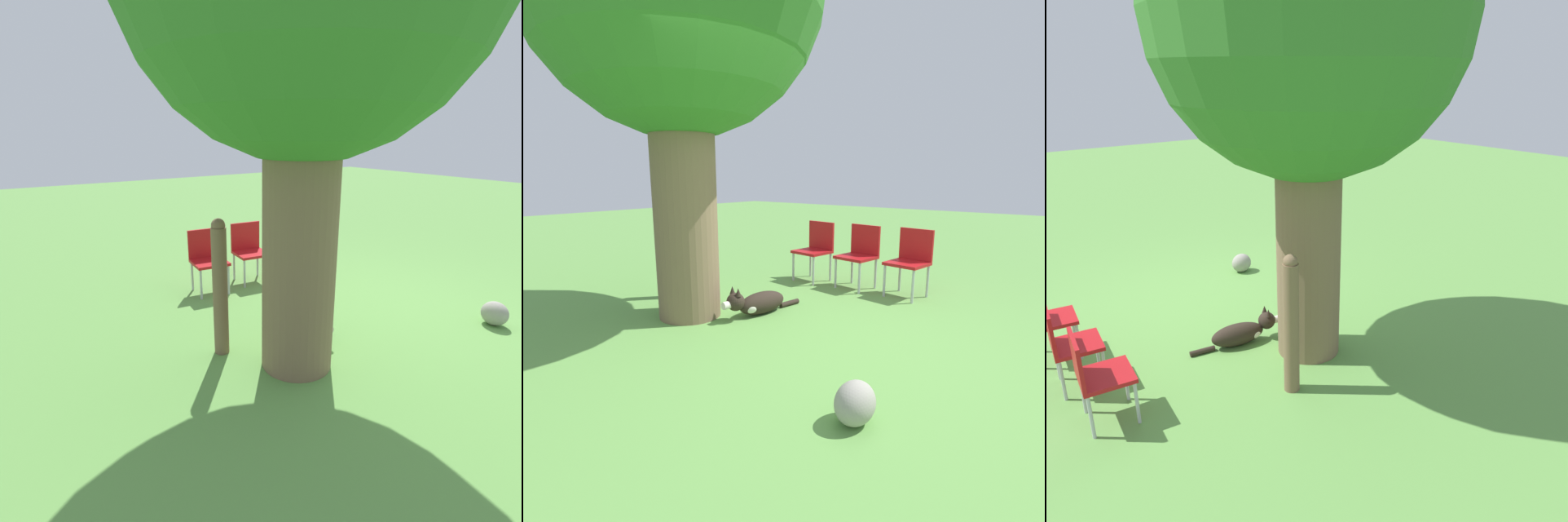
{
  "view_description": "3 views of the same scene",
  "coord_description": "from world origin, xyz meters",
  "views": [
    {
      "loc": [
        -2.95,
        3.53,
        2.07
      ],
      "look_at": [
        0.94,
        0.93,
        0.57
      ],
      "focal_mm": 28.0,
      "sensor_mm": 36.0,
      "label": 1
    },
    {
      "loc": [
        -2.93,
        -1.99,
        1.46
      ],
      "look_at": [
        0.74,
        1.02,
        0.47
      ],
      "focal_mm": 28.0,
      "sensor_mm": 36.0,
      "label": 2
    },
    {
      "loc": [
        2.57,
        5.11,
        2.79
      ],
      "look_at": [
        -0.28,
        1.5,
        1.05
      ],
      "focal_mm": 35.0,
      "sensor_mm": 36.0,
      "label": 3
    }
  ],
  "objects": [
    {
      "name": "garden_rock",
      "position": [
        -0.97,
        -0.93,
        0.13
      ],
      "size": [
        0.29,
        0.24,
        0.27
      ],
      "color": "gray",
      "rests_on": "ground_plane"
    },
    {
      "name": "red_chair_2",
      "position": [
        1.74,
        1.25,
        0.48
      ],
      "size": [
        0.47,
        0.49,
        0.83
      ],
      "rotation": [
        0.0,
        0.0,
        3.03
      ],
      "color": "#B21419",
      "rests_on": "ground_plane"
    },
    {
      "name": "ground_plane",
      "position": [
        0.0,
        0.0,
        0.0
      ],
      "size": [
        30.0,
        30.0,
        0.0
      ],
      "primitive_type": "plane",
      "color": "#609947"
    },
    {
      "name": "red_chair_1",
      "position": [
        1.78,
        0.58,
        0.48
      ],
      "size": [
        0.47,
        0.49,
        0.83
      ],
      "rotation": [
        0.0,
        0.0,
        3.03
      ],
      "color": "#B21419",
      "rests_on": "ground_plane"
    },
    {
      "name": "fence_post",
      "position": [
        0.21,
        1.88,
        0.67
      ],
      "size": [
        0.14,
        0.14,
        1.33
      ],
      "color": "brown",
      "rests_on": "ground_plane"
    },
    {
      "name": "oak_tree",
      "position": [
        -0.36,
        1.41,
        3.14
      ],
      "size": [
        2.82,
        2.82,
        4.64
      ],
      "color": "#7A6047",
      "rests_on": "ground_plane"
    },
    {
      "name": "dog",
      "position": [
        0.1,
        0.87,
        0.13
      ],
      "size": [
        1.02,
        0.32,
        0.36
      ],
      "rotation": [
        0.0,
        0.0,
        2.98
      ],
      "color": "#2D231C",
      "rests_on": "ground_plane"
    }
  ]
}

